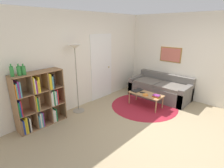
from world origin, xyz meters
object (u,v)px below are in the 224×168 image
at_px(couch, 160,89).
at_px(bottle_right, 24,70).
at_px(coffee_table, 146,95).
at_px(bookshelf, 38,101).
at_px(floor_lamp, 75,58).
at_px(bowl, 145,95).
at_px(bottle_left, 12,71).
at_px(bottle_middle, 19,71).
at_px(laptop, 137,90).

bearing_deg(couch, bottle_right, 162.42).
height_order(couch, coffee_table, couch).
distance_m(bookshelf, bottle_right, 0.78).
bearing_deg(floor_lamp, bowl, -41.44).
bearing_deg(bowl, bottle_left, 155.59).
bearing_deg(bowl, bottle_middle, 155.05).
relative_size(coffee_table, bottle_left, 3.82).
xyz_separation_m(couch, laptop, (-0.89, 0.30, 0.12)).
height_order(bookshelf, bottle_right, bottle_right).
bearing_deg(bottle_middle, laptop, -16.90).
bearing_deg(floor_lamp, bottle_right, 178.59).
relative_size(laptop, bottle_left, 1.44).
bearing_deg(bottle_left, bottle_middle, -11.45).
relative_size(floor_lamp, couch, 0.96).
distance_m(floor_lamp, bottle_right, 1.26).
height_order(bottle_left, bottle_middle, bottle_left).
xyz_separation_m(bookshelf, coffee_table, (2.55, -1.23, -0.28)).
xyz_separation_m(bottle_middle, bottle_right, (0.08, -0.01, -0.01)).
height_order(coffee_table, bottle_middle, bottle_middle).
height_order(floor_lamp, laptop, floor_lamp).
height_order(bookshelf, bottle_middle, bottle_middle).
distance_m(bowl, bottle_middle, 3.17).
relative_size(bookshelf, bottle_middle, 5.37).
bearing_deg(couch, bowl, -175.05).
xyz_separation_m(bookshelf, bottle_middle, (-0.30, -0.02, 0.76)).
relative_size(couch, bowl, 12.42).
xyz_separation_m(bowl, bottle_left, (-2.86, 1.30, 0.98)).
bearing_deg(bookshelf, coffee_table, -25.80).
distance_m(couch, bottle_middle, 4.11).
bearing_deg(bookshelf, bottle_left, 179.57).
relative_size(bookshelf, bottle_left, 5.04).
bearing_deg(bottle_middle, bottle_right, -6.10).
relative_size(coffee_table, laptop, 2.65).
distance_m(floor_lamp, coffee_table, 2.22).
bearing_deg(coffee_table, bottle_left, 157.47).
distance_m(floor_lamp, bottle_middle, 1.34).
bearing_deg(laptop, bookshelf, 160.82).
height_order(floor_lamp, bottle_left, floor_lamp).
distance_m(bowl, bottle_left, 3.29).
xyz_separation_m(laptop, bowl, (-0.16, -0.39, 0.01)).
xyz_separation_m(coffee_table, bottle_left, (-2.98, 1.23, 1.04)).
bearing_deg(coffee_table, floor_lamp, 142.33).
distance_m(couch, coffee_table, 0.93).
bearing_deg(laptop, bottle_middle, 163.10).
height_order(laptop, bowl, bowl).
bearing_deg(bowl, floor_lamp, 138.56).
xyz_separation_m(coffee_table, laptop, (0.04, 0.33, 0.05)).
xyz_separation_m(coffee_table, bowl, (-0.12, -0.06, 0.06)).
relative_size(laptop, bowl, 2.43).
relative_size(floor_lamp, bowl, 11.96).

